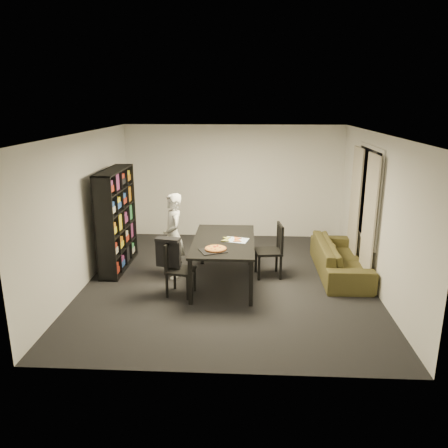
# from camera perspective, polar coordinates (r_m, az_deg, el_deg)

# --- Properties ---
(room) EXTENTS (5.01, 5.51, 2.61)m
(room) POSITION_cam_1_polar(r_m,az_deg,el_deg) (7.47, 0.65, 1.74)
(room) COLOR black
(room) RESTS_ON ground
(window_pane) EXTENTS (0.02, 1.40, 1.60)m
(window_pane) POSITION_cam_1_polar(r_m,az_deg,el_deg) (8.30, 18.29, 3.78)
(window_pane) COLOR black
(window_pane) RESTS_ON room
(window_frame) EXTENTS (0.03, 1.52, 1.72)m
(window_frame) POSITION_cam_1_polar(r_m,az_deg,el_deg) (8.30, 18.25, 3.78)
(window_frame) COLOR white
(window_frame) RESTS_ON room
(curtain_left) EXTENTS (0.03, 0.70, 2.25)m
(curtain_left) POSITION_cam_1_polar(r_m,az_deg,el_deg) (7.87, 18.42, 0.50)
(curtain_left) COLOR #BBB3A0
(curtain_left) RESTS_ON room
(curtain_right) EXTENTS (0.03, 0.70, 2.25)m
(curtain_right) POSITION_cam_1_polar(r_m,az_deg,el_deg) (8.84, 16.71, 2.29)
(curtain_right) COLOR #BBB3A0
(curtain_right) RESTS_ON room
(bookshelf) EXTENTS (0.35, 1.50, 1.90)m
(bookshelf) POSITION_cam_1_polar(r_m,az_deg,el_deg) (8.50, -13.87, 0.57)
(bookshelf) COLOR black
(bookshelf) RESTS_ON room
(dining_table) EXTENTS (1.05, 1.90, 0.79)m
(dining_table) POSITION_cam_1_polar(r_m,az_deg,el_deg) (7.59, -0.04, -2.60)
(dining_table) COLOR black
(dining_table) RESTS_ON room
(chair_left) EXTENTS (0.49, 0.49, 0.90)m
(chair_left) POSITION_cam_1_polar(r_m,az_deg,el_deg) (7.25, -6.34, -5.34)
(chair_left) COLOR black
(chair_left) RESTS_ON room
(chair_right) EXTENTS (0.51, 0.51, 0.99)m
(chair_right) POSITION_cam_1_polar(r_m,az_deg,el_deg) (7.98, 6.50, -2.95)
(chair_right) COLOR black
(chair_right) RESTS_ON room
(draped_jacket) EXTENTS (0.42, 0.25, 0.50)m
(draped_jacket) POSITION_cam_1_polar(r_m,az_deg,el_deg) (7.22, -7.31, -3.54)
(draped_jacket) COLOR black
(draped_jacket) RESTS_ON chair_left
(person) EXTENTS (0.55, 0.66, 1.55)m
(person) POSITION_cam_1_polar(r_m,az_deg,el_deg) (7.90, -6.63, -1.55)
(person) COLOR silver
(person) RESTS_ON room
(baking_tray) EXTENTS (0.49, 0.45, 0.01)m
(baking_tray) POSITION_cam_1_polar(r_m,az_deg,el_deg) (7.01, -1.45, -3.52)
(baking_tray) COLOR black
(baking_tray) RESTS_ON dining_table
(pepperoni_pizza) EXTENTS (0.35, 0.35, 0.03)m
(pepperoni_pizza) POSITION_cam_1_polar(r_m,az_deg,el_deg) (7.05, -1.09, -3.23)
(pepperoni_pizza) COLOR brown
(pepperoni_pizza) RESTS_ON dining_table
(kitchen_towel) EXTENTS (0.46, 0.39, 0.01)m
(kitchen_towel) POSITION_cam_1_polar(r_m,az_deg,el_deg) (7.55, 1.59, -2.11)
(kitchen_towel) COLOR white
(kitchen_towel) RESTS_ON dining_table
(pizza_slices) EXTENTS (0.38, 0.32, 0.01)m
(pizza_slices) POSITION_cam_1_polar(r_m,az_deg,el_deg) (7.55, 0.99, -2.01)
(pizza_slices) COLOR gold
(pizza_slices) RESTS_ON dining_table
(sofa) EXTENTS (0.81, 2.08, 0.61)m
(sofa) POSITION_cam_1_polar(r_m,az_deg,el_deg) (8.39, 14.94, -4.33)
(sofa) COLOR #393317
(sofa) RESTS_ON room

